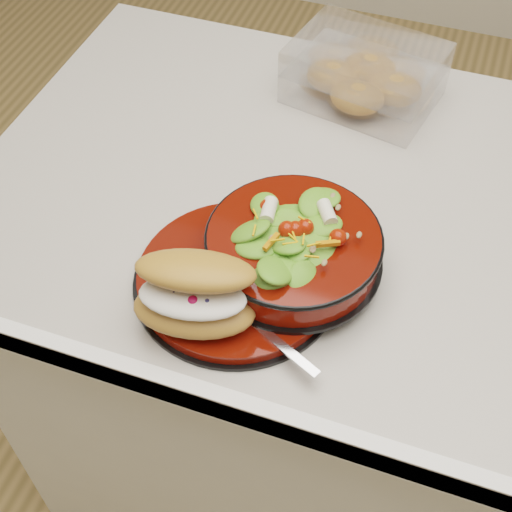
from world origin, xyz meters
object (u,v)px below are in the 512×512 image
(salad_bowl, at_px, (294,243))
(croissant, at_px, (195,294))
(pastry_box, at_px, (365,75))
(island_counter, at_px, (359,372))
(fork, at_px, (265,332))
(dinner_plate, at_px, (237,278))

(salad_bowl, bearing_deg, croissant, -124.61)
(croissant, bearing_deg, pastry_box, 69.07)
(pastry_box, bearing_deg, island_counter, -54.90)
(salad_bowl, bearing_deg, pastry_box, 90.38)
(island_counter, height_order, croissant, croissant)
(island_counter, xyz_separation_m, fork, (-0.10, -0.27, 0.47))
(salad_bowl, height_order, pastry_box, salad_bowl)
(salad_bowl, bearing_deg, island_counter, 56.13)
(island_counter, relative_size, croissant, 7.61)
(dinner_plate, xyz_separation_m, croissant, (-0.02, -0.08, 0.05))
(dinner_plate, height_order, croissant, croissant)
(pastry_box, bearing_deg, salad_bowl, -78.26)
(pastry_box, bearing_deg, dinner_plate, -86.30)
(fork, distance_m, pastry_box, 0.51)
(salad_bowl, relative_size, pastry_box, 0.91)
(dinner_plate, bearing_deg, island_counter, 50.27)
(island_counter, xyz_separation_m, pastry_box, (-0.11, 0.24, 0.49))
(island_counter, bearing_deg, fork, -110.39)
(fork, bearing_deg, island_counter, 5.03)
(croissant, relative_size, pastry_box, 0.63)
(dinner_plate, height_order, salad_bowl, salad_bowl)
(croissant, bearing_deg, salad_bowl, 43.48)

